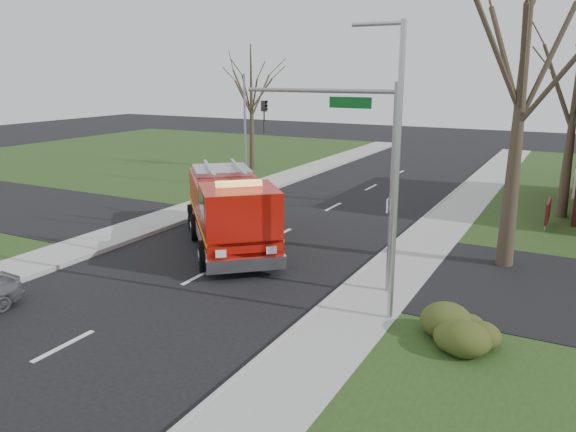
% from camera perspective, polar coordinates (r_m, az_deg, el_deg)
% --- Properties ---
extents(ground, '(120.00, 120.00, 0.00)m').
position_cam_1_polar(ground, '(20.42, -8.98, -6.05)').
color(ground, black).
rests_on(ground, ground).
extents(sidewalk_right, '(2.40, 80.00, 0.15)m').
position_cam_1_polar(sidewalk_right, '(17.60, 7.63, -9.15)').
color(sidewalk_right, gray).
rests_on(sidewalk_right, ground).
extents(sidewalk_left, '(2.40, 80.00, 0.15)m').
position_cam_1_polar(sidewalk_left, '(24.47, -20.73, -3.18)').
color(sidewalk_left, gray).
rests_on(sidewalk_left, ground).
extents(health_center_sign, '(0.12, 2.00, 1.40)m').
position_cam_1_polar(health_center_sign, '(28.42, 24.89, 0.45)').
color(health_center_sign, '#521314').
rests_on(health_center_sign, ground).
extents(hedge_corner, '(2.80, 2.00, 0.90)m').
position_cam_1_polar(hedge_corner, '(15.84, 16.07, -10.39)').
color(hedge_corner, '#303C16').
rests_on(hedge_corner, lawn_right).
extents(bare_tree_near, '(6.00, 6.00, 12.00)m').
position_cam_1_polar(bare_tree_near, '(21.32, 22.87, 14.23)').
color(bare_tree_near, '#31281D').
rests_on(bare_tree_near, ground).
extents(bare_tree_left, '(4.50, 4.50, 9.00)m').
position_cam_1_polar(bare_tree_left, '(41.36, -3.75, 12.28)').
color(bare_tree_left, '#31281D').
rests_on(bare_tree_left, ground).
extents(traffic_signal_mast, '(5.29, 0.18, 6.80)m').
position_cam_1_polar(traffic_signal_mast, '(18.06, 6.84, 6.78)').
color(traffic_signal_mast, gray).
rests_on(traffic_signal_mast, ground).
extents(streetlight_pole, '(1.48, 0.16, 8.40)m').
position_cam_1_polar(streetlight_pole, '(15.59, 10.78, 4.84)').
color(streetlight_pole, '#B7BABF').
rests_on(streetlight_pole, ground).
extents(utility_pole_far, '(0.14, 0.14, 7.00)m').
position_cam_1_polar(utility_pole_far, '(34.73, -4.38, 8.46)').
color(utility_pole_far, gray).
rests_on(utility_pole_far, ground).
extents(fire_engine, '(7.44, 7.91, 3.27)m').
position_cam_1_polar(fire_engine, '(23.17, -5.89, 0.36)').
color(fire_engine, '#B30F08').
rests_on(fire_engine, ground).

